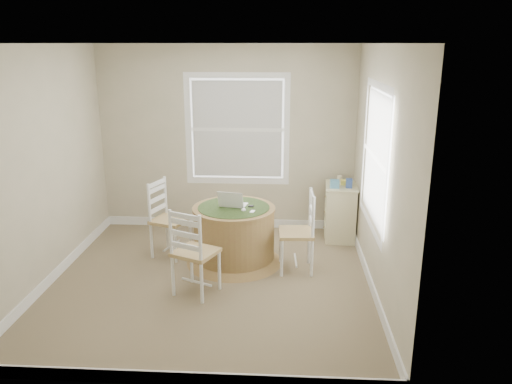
{
  "coord_description": "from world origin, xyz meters",
  "views": [
    {
      "loc": [
        0.81,
        -5.11,
        2.6
      ],
      "look_at": [
        0.49,
        0.45,
        0.94
      ],
      "focal_mm": 35.0,
      "sensor_mm": 36.0,
      "label": 1
    }
  ],
  "objects_px": {
    "round_table": "(234,232)",
    "chair_left": "(170,220)",
    "laptop": "(233,204)",
    "chair_right": "(296,232)",
    "corner_chest": "(340,212)",
    "chair_near": "(196,252)"
  },
  "relations": [
    {
      "from": "chair_left",
      "to": "laptop",
      "type": "xyz_separation_m",
      "value": [
        0.81,
        -0.13,
        0.27
      ]
    },
    {
      "from": "chair_left",
      "to": "chair_near",
      "type": "bearing_deg",
      "value": -134.11
    },
    {
      "from": "laptop",
      "to": "round_table",
      "type": "bearing_deg",
      "value": 119.16
    },
    {
      "from": "chair_right",
      "to": "corner_chest",
      "type": "xyz_separation_m",
      "value": [
        0.62,
        1.05,
        -0.09
      ]
    },
    {
      "from": "round_table",
      "to": "laptop",
      "type": "distance_m",
      "value": 0.35
    },
    {
      "from": "chair_left",
      "to": "chair_right",
      "type": "bearing_deg",
      "value": -83.43
    },
    {
      "from": "round_table",
      "to": "chair_left",
      "type": "height_order",
      "value": "chair_left"
    },
    {
      "from": "chair_left",
      "to": "chair_right",
      "type": "relative_size",
      "value": 1.0
    },
    {
      "from": "round_table",
      "to": "laptop",
      "type": "xyz_separation_m",
      "value": [
        -0.01,
        0.04,
        0.35
      ]
    },
    {
      "from": "chair_left",
      "to": "laptop",
      "type": "relative_size",
      "value": 2.67
    },
    {
      "from": "corner_chest",
      "to": "chair_left",
      "type": "bearing_deg",
      "value": -158.91
    },
    {
      "from": "round_table",
      "to": "laptop",
      "type": "height_order",
      "value": "laptop"
    },
    {
      "from": "chair_near",
      "to": "corner_chest",
      "type": "distance_m",
      "value": 2.39
    },
    {
      "from": "chair_near",
      "to": "chair_right",
      "type": "bearing_deg",
      "value": -125.4
    },
    {
      "from": "round_table",
      "to": "corner_chest",
      "type": "bearing_deg",
      "value": 45.68
    },
    {
      "from": "round_table",
      "to": "corner_chest",
      "type": "distance_m",
      "value": 1.62
    },
    {
      "from": "chair_right",
      "to": "laptop",
      "type": "bearing_deg",
      "value": -108.91
    },
    {
      "from": "laptop",
      "to": "corner_chest",
      "type": "bearing_deg",
      "value": -138.55
    },
    {
      "from": "chair_left",
      "to": "laptop",
      "type": "distance_m",
      "value": 0.86
    },
    {
      "from": "chair_right",
      "to": "round_table",
      "type": "bearing_deg",
      "value": -106.18
    },
    {
      "from": "chair_near",
      "to": "chair_left",
      "type": "bearing_deg",
      "value": -39.0
    },
    {
      "from": "chair_near",
      "to": "round_table",
      "type": "bearing_deg",
      "value": -87.62
    }
  ]
}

